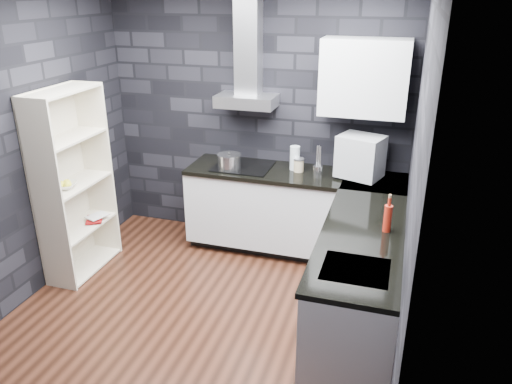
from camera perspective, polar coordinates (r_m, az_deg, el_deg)
The scene contains 27 objects.
ground at distance 4.50m, azimuth -6.12°, elevation -13.49°, with size 3.20×3.20×0.00m, color #412015.
wall_back at distance 5.33m, azimuth 0.10°, elevation 8.55°, with size 3.20×0.05×2.70m, color black.
wall_front at distance 2.60m, azimuth -21.45°, elevation -8.75°, with size 3.20×0.05×2.70m, color black.
wall_left at distance 4.74m, azimuth -25.32°, elevation 4.59°, with size 0.05×3.20×2.70m, color black.
wall_right at distance 3.56m, azimuth 17.78°, elevation 0.26°, with size 0.05×3.20×2.70m, color black.
toekick_back at distance 5.42m, azimuth 4.29°, elevation -6.03°, with size 2.18×0.50×0.10m, color black.
toekick_right at distance 4.29m, azimuth 11.76°, elevation -15.08°, with size 0.50×1.78×0.10m, color black.
counter_back_cab at distance 5.20m, azimuth 4.33°, elevation -2.06°, with size 2.20×0.60×0.76m, color silver.
counter_right_cab at distance 4.05m, azimuth 11.67°, elevation -10.17°, with size 0.60×1.80×0.76m, color silver.
counter_back_top at distance 5.03m, azimuth 4.43°, elevation 2.04°, with size 2.20×0.62×0.04m, color black.
counter_right_top at distance 3.85m, azimuth 11.99°, elevation -5.12°, with size 0.62×1.80×0.04m, color black.
counter_corner_top at distance 4.95m, azimuth 13.53°, elevation 1.09°, with size 0.62×0.62×0.04m, color black.
hood_body at distance 5.11m, azimuth -1.09°, elevation 10.37°, with size 0.60×0.34×0.12m, color silver.
hood_chimney at distance 5.10m, azimuth -0.88°, elevation 16.14°, with size 0.24×0.20×0.90m, color silver.
upper_cabinet at distance 4.83m, azimuth 12.28°, elevation 12.66°, with size 0.80×0.35×0.70m, color silver.
cooktop at distance 5.17m, azimuth -1.49°, elevation 2.98°, with size 0.58×0.50×0.01m, color black.
sink_rim at distance 3.41m, azimuth 11.30°, elevation -8.69°, with size 0.44×0.40×0.01m, color silver.
pot at distance 5.07m, azimuth -3.08°, elevation 3.44°, with size 0.23×0.23×0.14m, color silver.
glass_vase at distance 5.07m, azimuth 4.45°, elevation 3.90°, with size 0.10×0.10×0.25m, color silver.
storage_jar at distance 5.04m, azimuth 4.90°, elevation 3.03°, with size 0.10×0.10×0.12m, color tan.
utensil_crock at distance 4.91m, azimuth 7.07°, elevation 2.34°, with size 0.09×0.09×0.12m, color silver.
appliance_garage at distance 4.88m, azimuth 11.84°, elevation 4.00°, with size 0.40×0.31×0.40m, color #ABADB3.
red_bottle at distance 3.90m, azimuth 14.81°, elevation -2.95°, with size 0.06×0.06×0.21m, color maroon.
bookshelf at distance 5.01m, azimuth -20.08°, elevation 0.82°, with size 0.34×0.80×1.80m, color beige.
fruit_bowl at distance 4.90m, azimuth -20.99°, elevation 0.70°, with size 0.20×0.20×0.05m, color silver.
book_red at distance 5.21m, azimuth -18.98°, elevation -2.11°, with size 0.16×0.02×0.21m, color maroon.
book_second at distance 5.26m, azimuth -18.28°, elevation -1.51°, with size 0.15×0.02×0.20m, color #B2B2B2.
Camera 1 is at (1.50, -3.32, 2.63)m, focal length 35.00 mm.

